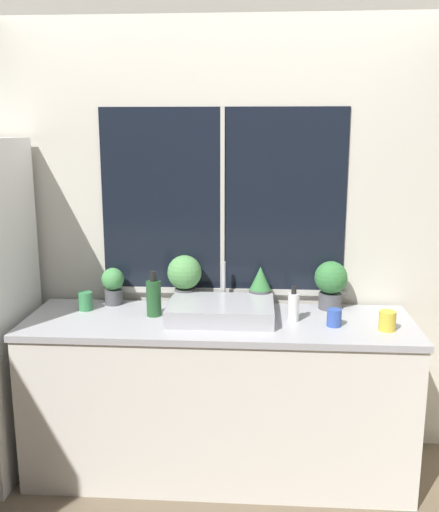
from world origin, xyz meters
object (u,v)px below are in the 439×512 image
at_px(potted_plant_center_left, 185,276).
at_px(soap_bottle, 293,307).
at_px(sink, 221,310).
at_px(bottle_tall, 154,297).
at_px(mug_green, 86,301).
at_px(potted_plant_far_left, 113,284).
at_px(mug_blue, 334,318).
at_px(mug_yellow, 387,321).
at_px(potted_plant_center_right, 260,287).
at_px(potted_plant_far_right, 331,282).

bearing_deg(potted_plant_center_left, soap_bottle, -21.16).
distance_m(sink, potted_plant_center_left, 0.34).
bearing_deg(bottle_tall, mug_green, 170.06).
bearing_deg(sink, mug_green, 173.26).
xyz_separation_m(potted_plant_far_left, mug_blue, (1.24, -0.30, -0.07)).
distance_m(bottle_tall, mug_blue, 0.97).
bearing_deg(mug_yellow, mug_blue, 170.13).
xyz_separation_m(soap_bottle, bottle_tall, (-0.76, 0.04, 0.02)).
distance_m(potted_plant_center_left, soap_bottle, 0.66).
distance_m(mug_yellow, mug_green, 1.64).
bearing_deg(potted_plant_center_right, potted_plant_far_left, -180.00).
bearing_deg(potted_plant_center_left, potted_plant_center_right, 0.00).
bearing_deg(potted_plant_center_right, sink, -134.68).
bearing_deg(soap_bottle, potted_plant_far_left, 167.08).
bearing_deg(soap_bottle, sink, 176.61).
distance_m(potted_plant_center_right, mug_blue, 0.49).
xyz_separation_m(sink, potted_plant_center_right, (0.21, 0.21, 0.07)).
height_order(potted_plant_center_left, mug_blue, potted_plant_center_left).
bearing_deg(potted_plant_far_left, mug_blue, -13.66).
xyz_separation_m(potted_plant_center_right, soap_bottle, (0.18, -0.24, -0.04)).
height_order(potted_plant_center_right, mug_blue, potted_plant_center_right).
bearing_deg(potted_plant_center_left, potted_plant_far_right, -0.00).
relative_size(sink, potted_plant_center_left, 1.91).
relative_size(potted_plant_center_left, potted_plant_far_right, 1.08).
bearing_deg(sink, potted_plant_center_right, 45.32).
bearing_deg(mug_blue, mug_yellow, -9.87).
bearing_deg(potted_plant_far_left, sink, -18.36).
bearing_deg(bottle_tall, potted_plant_center_left, 52.95).
bearing_deg(mug_blue, soap_bottle, 162.73).
bearing_deg(potted_plant_far_left, bottle_tall, -35.15).
bearing_deg(potted_plant_far_right, sink, -160.66).
relative_size(potted_plant_far_right, mug_yellow, 2.75).
height_order(bottle_tall, mug_blue, bottle_tall).
relative_size(potted_plant_center_left, soap_bottle, 1.53).
bearing_deg(potted_plant_far_right, potted_plant_far_left, 180.00).
xyz_separation_m(potted_plant_far_left, potted_plant_far_right, (1.25, 0.00, 0.04)).
bearing_deg(potted_plant_center_right, potted_plant_center_left, -180.00).
relative_size(potted_plant_center_left, potted_plant_center_right, 1.25).
bearing_deg(potted_plant_far_right, bottle_tall, -168.84).
relative_size(potted_plant_center_right, bottle_tall, 0.95).
bearing_deg(potted_plant_center_right, bottle_tall, -161.63).
distance_m(potted_plant_far_left, potted_plant_center_right, 0.85).
bearing_deg(sink, bottle_tall, 176.80).
height_order(potted_plant_center_right, soap_bottle, potted_plant_center_right).
xyz_separation_m(potted_plant_far_left, mug_green, (-0.13, -0.12, -0.07)).
distance_m(sink, bottle_tall, 0.37).
bearing_deg(potted_plant_center_right, mug_green, -172.92).
height_order(potted_plant_center_left, mug_green, potted_plant_center_left).
bearing_deg(mug_blue, bottle_tall, 173.61).
bearing_deg(mug_yellow, potted_plant_far_left, 166.99).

